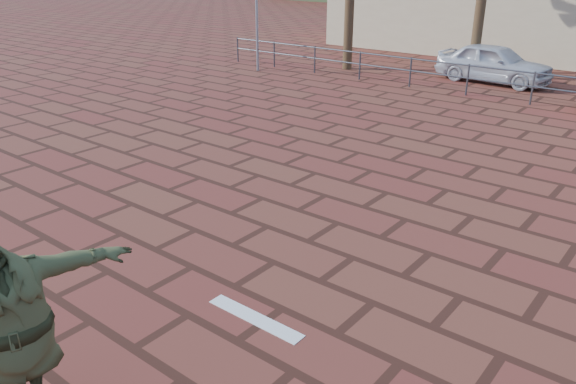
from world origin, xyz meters
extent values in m
plane|color=brown|center=(0.00, 0.00, 0.00)|extent=(120.00, 120.00, 0.00)
cube|color=white|center=(0.70, -1.20, 0.00)|extent=(1.40, 0.22, 0.01)
cylinder|color=#47494F|center=(-12.00, 12.00, 0.50)|extent=(0.06, 0.06, 1.00)
cylinder|color=#47494F|center=(-10.00, 12.00, 0.50)|extent=(0.06, 0.06, 1.00)
cylinder|color=#47494F|center=(-8.00, 12.00, 0.50)|extent=(0.06, 0.06, 1.00)
cylinder|color=#47494F|center=(-6.00, 12.00, 0.50)|extent=(0.06, 0.06, 1.00)
cylinder|color=#47494F|center=(-4.00, 12.00, 0.50)|extent=(0.06, 0.06, 1.00)
cylinder|color=#47494F|center=(-2.00, 12.00, 0.50)|extent=(0.06, 0.06, 1.00)
cylinder|color=#47494F|center=(0.00, 12.00, 0.50)|extent=(0.06, 0.06, 1.00)
cylinder|color=#47494F|center=(0.00, 12.00, 0.95)|extent=(24.00, 0.05, 0.05)
cylinder|color=#47494F|center=(0.00, 12.00, 0.55)|extent=(24.00, 0.05, 0.05)
cube|color=beige|center=(-6.00, 22.00, 2.00)|extent=(12.00, 7.00, 4.00)
imported|color=#424525|center=(0.20, -3.79, 1.04)|extent=(1.32, 2.35, 1.85)
imported|color=silver|center=(-2.08, 14.51, 0.67)|extent=(4.05, 1.88, 1.34)
camera|label=1|loc=(4.62, -5.47, 4.14)|focal=35.00mm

